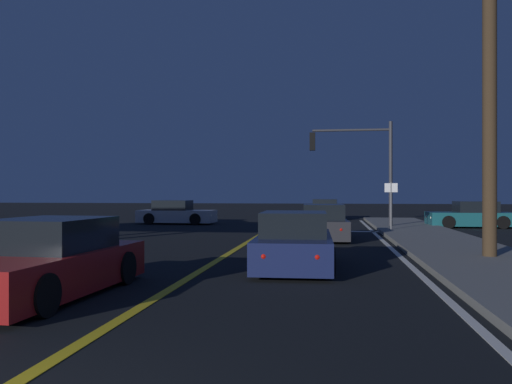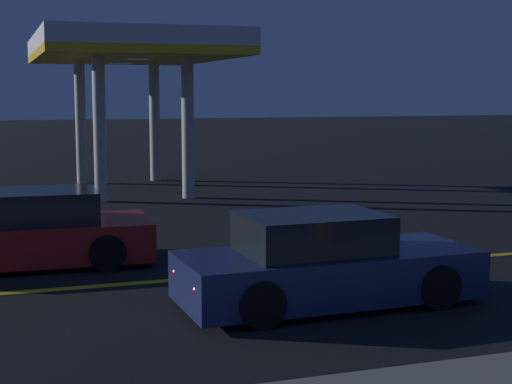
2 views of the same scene
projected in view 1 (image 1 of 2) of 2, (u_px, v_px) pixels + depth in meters
sidewalk_right at (475, 258)px, 13.77m from camera, size 3.20×40.89×0.15m
lane_line_center at (225, 256)px, 14.71m from camera, size 0.20×38.62×0.01m
lane_line_edge_right at (403, 259)px, 14.03m from camera, size 0.16×38.62×0.01m
stop_bar at (322, 231)px, 24.11m from camera, size 5.12×0.50×0.01m
car_far_approaching_teal at (472, 216)px, 26.60m from camera, size 4.26×2.01×1.34m
car_parked_curb_red at (45, 262)px, 9.08m from camera, size 2.11×4.54×1.34m
car_mid_block_navy at (294, 243)px, 12.44m from camera, size 1.91×4.42×1.34m
car_distant_tail_silver at (176, 214)px, 29.71m from camera, size 4.36×2.01×1.34m
car_side_waiting_charcoal at (323, 224)px, 19.95m from camera, size 1.98×4.35×1.34m
car_following_oncoming_white at (325, 210)px, 34.81m from camera, size 2.01×4.65×1.34m
traffic_signal_near_right at (359, 157)px, 26.14m from camera, size 4.09×0.28×5.31m
utility_pole_right at (490, 48)px, 13.52m from camera, size 1.77×0.36×10.77m
street_sign_corner at (391, 198)px, 23.19m from camera, size 0.56×0.11×2.25m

